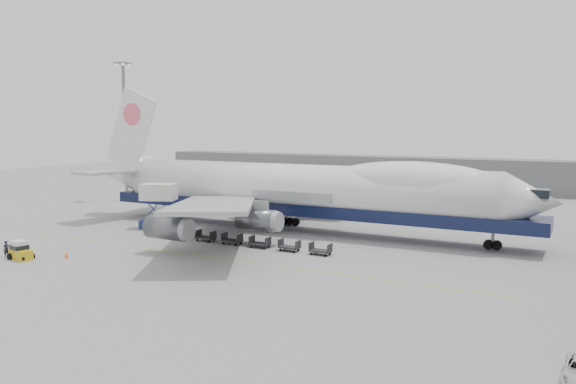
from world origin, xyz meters
The scene contains 16 objects.
ground centered at (0.00, 0.00, 0.00)m, with size 260.00×260.00×0.00m, color gray.
apron_line centered at (0.00, -6.00, 0.01)m, with size 60.00×0.15×0.01m, color gold.
hangar centered at (-10.00, 70.00, 3.50)m, with size 110.00×8.00×7.00m, color slate.
floodlight_mast centered at (-42.00, 24.00, 14.27)m, with size 2.40×2.40×25.43m.
airliner centered at (0.64, 12.00, 5.62)m, with size 67.00×55.30×19.98m.
catering_truck centered at (-17.22, 4.52, 3.44)m, with size 5.56×4.71×6.10m.
baggage_tug centered at (-18.03, -16.26, 0.86)m, with size 2.88×1.93×1.94m.
ground_worker centered at (-19.92, -16.48, 0.91)m, with size 0.66×0.43×1.81m, color black.
traffic_cone centered at (-14.23, -13.60, 0.30)m, with size 0.43×0.43×0.64m.
dolly_0 centered at (-14.10, 0.45, 0.53)m, with size 2.30×1.35×1.30m.
dolly_1 centered at (-10.26, 0.45, 0.53)m, with size 2.30×1.35×1.30m.
dolly_2 centered at (-6.42, 0.45, 0.53)m, with size 2.30×1.35×1.30m.
dolly_3 centered at (-2.58, 0.45, 0.53)m, with size 2.30×1.35×1.30m.
dolly_4 centered at (1.26, 0.45, 0.53)m, with size 2.30×1.35×1.30m.
dolly_5 centered at (5.10, 0.45, 0.53)m, with size 2.30×1.35×1.30m.
dolly_6 centered at (8.94, 0.45, 0.53)m, with size 2.30×1.35×1.30m.
Camera 1 is at (34.02, -53.79, 13.94)m, focal length 35.00 mm.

